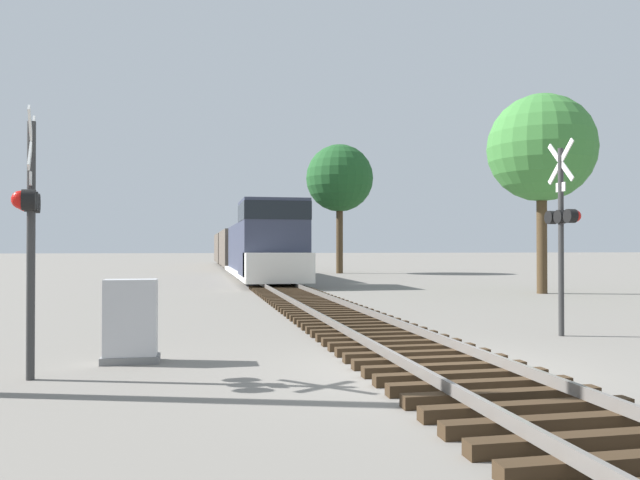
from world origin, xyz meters
name	(u,v)px	position (x,y,z in m)	size (l,w,h in m)	color
ground_plane	(438,370)	(0.00, 0.00, 0.00)	(400.00, 400.00, 0.00)	slate
rail_track_bed	(438,362)	(0.00, 0.00, 0.14)	(2.60, 160.00, 0.31)	#382819
freight_train	(242,249)	(0.00, 41.59, 1.82)	(3.15, 49.33, 4.23)	#33384C
crossing_signal_near	(29,214)	(-6.12, 0.52, 2.42)	(0.44, 1.01, 3.94)	#333333
crossing_signal_far	(562,223)	(4.13, 3.06, 2.47)	(0.34, 1.00, 4.26)	#333333
relay_cabinet	(131,322)	(-4.79, 1.64, 0.69)	(0.94, 0.51, 1.40)	slate
tree_far_right	(541,149)	(10.49, 14.48, 6.07)	(4.49, 4.49, 8.35)	#473521
tree_mid_background	(340,179)	(6.78, 35.77, 7.03)	(4.98, 4.98, 9.57)	#473521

